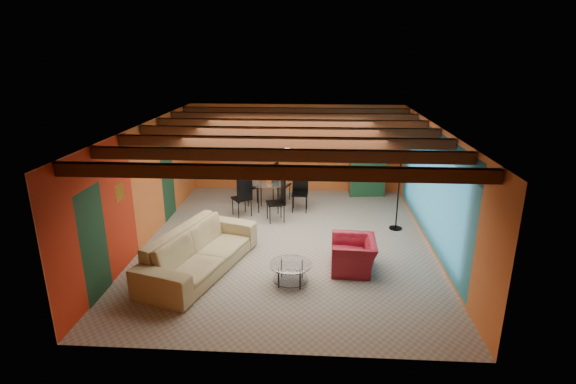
# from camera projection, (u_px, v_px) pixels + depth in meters

# --- Properties ---
(room) EXTENTS (6.52, 8.01, 2.71)m
(room) POSITION_uv_depth(u_px,v_px,m) (288.00, 141.00, 9.68)
(room) COLOR gray
(room) RESTS_ON ground
(sofa) EXTENTS (1.99, 3.17, 0.86)m
(sofa) POSITION_uv_depth(u_px,v_px,m) (200.00, 251.00, 8.83)
(sofa) COLOR #968961
(sofa) RESTS_ON ground
(armchair) EXTENTS (0.91, 1.03, 0.65)m
(armchair) POSITION_uv_depth(u_px,v_px,m) (353.00, 255.00, 8.90)
(armchair) COLOR maroon
(armchair) RESTS_ON ground
(coffee_table) EXTENTS (0.85, 0.85, 0.41)m
(coffee_table) POSITION_uv_depth(u_px,v_px,m) (291.00, 273.00, 8.41)
(coffee_table) COLOR silver
(coffee_table) RESTS_ON ground
(dining_table) EXTENTS (2.22, 2.22, 1.13)m
(dining_table) POSITION_uv_depth(u_px,v_px,m) (269.00, 191.00, 12.15)
(dining_table) COLOR white
(dining_table) RESTS_ON ground
(armoire) EXTENTS (1.08, 0.62, 1.81)m
(armoire) POSITION_uv_depth(u_px,v_px,m) (367.00, 166.00, 13.40)
(armoire) COLOR brown
(armoire) RESTS_ON ground
(floor_lamp) EXTENTS (0.40, 0.40, 1.96)m
(floor_lamp) POSITION_uv_depth(u_px,v_px,m) (398.00, 191.00, 10.73)
(floor_lamp) COLOR black
(floor_lamp) RESTS_ON ground
(ceiling_fan) EXTENTS (1.50, 1.50, 0.44)m
(ceiling_fan) POSITION_uv_depth(u_px,v_px,m) (287.00, 142.00, 9.57)
(ceiling_fan) COLOR #472614
(ceiling_fan) RESTS_ON ceiling
(painting) EXTENTS (1.05, 0.03, 0.65)m
(painting) POSITION_uv_depth(u_px,v_px,m) (267.00, 139.00, 13.61)
(painting) COLOR black
(painting) RESTS_ON wall_back
(potted_plant) EXTENTS (0.51, 0.46, 0.51)m
(potted_plant) POSITION_uv_depth(u_px,v_px,m) (370.00, 128.00, 13.04)
(potted_plant) COLOR #26661E
(potted_plant) RESTS_ON armoire
(vase) EXTENTS (0.20, 0.20, 0.18)m
(vase) POSITION_uv_depth(u_px,v_px,m) (269.00, 168.00, 11.95)
(vase) COLOR orange
(vase) RESTS_ON dining_table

